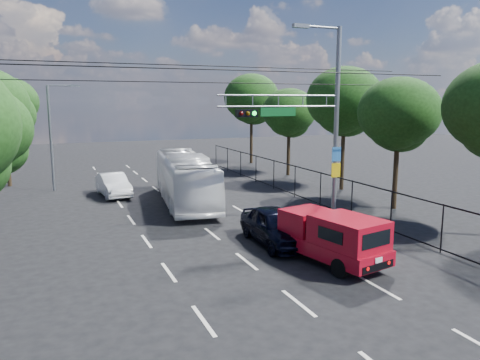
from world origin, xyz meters
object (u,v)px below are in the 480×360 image
white_bus (185,179)px  signal_mast (315,117)px  navy_hatchback (276,226)px  red_pickup (328,236)px  white_van (113,185)px

white_bus → signal_mast: bearing=-48.2°
navy_hatchback → white_bus: white_bus is taller
red_pickup → navy_hatchback: bearing=107.5°
signal_mast → navy_hatchback: (-3.28, -2.44, -4.46)m
signal_mast → navy_hatchback: size_ratio=2.08×
red_pickup → navy_hatchback: (-0.86, 2.71, -0.23)m
red_pickup → signal_mast: bearing=64.8°
white_van → red_pickup: bearing=-74.9°
signal_mast → navy_hatchback: 6.05m
signal_mast → white_bus: signal_mast is taller
navy_hatchback → white_bus: 9.38m
navy_hatchback → white_van: 14.04m
red_pickup → white_bus: white_bus is taller
red_pickup → navy_hatchback: size_ratio=1.17×
signal_mast → red_pickup: bearing=-115.2°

